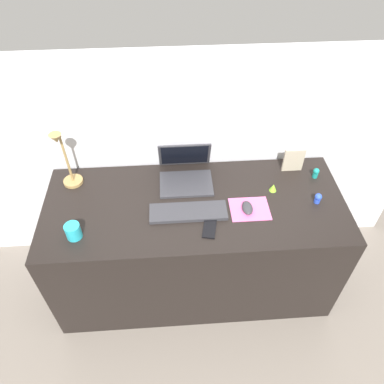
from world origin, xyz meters
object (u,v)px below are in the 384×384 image
object	(u,v)px
keyboard	(188,212)
desk_lamp	(65,161)
mouse	(247,208)
toy_figurine_blue	(318,198)
picture_frame	(293,160)
cell_phone	(210,228)
laptop	(185,171)
toy_figurine_teal	(316,173)
coffee_mug	(73,231)
toy_figurine_lime	(273,187)

from	to	relation	value
keyboard	desk_lamp	xyz separation A→B (m)	(-0.65, 0.26, 0.17)
mouse	toy_figurine_blue	world-z (taller)	toy_figurine_blue
mouse	picture_frame	bearing A→B (deg)	43.75
desk_lamp	picture_frame	size ratio (longest dim) A/B	2.51
desk_lamp	cell_phone	bearing A→B (deg)	-26.69
toy_figurine_blue	laptop	bearing A→B (deg)	160.54
keyboard	cell_phone	world-z (taller)	keyboard
mouse	cell_phone	world-z (taller)	mouse
laptop	mouse	distance (m)	0.42
toy_figurine_teal	keyboard	bearing A→B (deg)	-162.93
picture_frame	toy_figurine_blue	world-z (taller)	picture_frame
desk_lamp	toy_figurine_blue	xyz separation A→B (m)	(1.35, -0.23, -0.15)
picture_frame	toy_figurine_teal	distance (m)	0.15
laptop	toy_figurine_blue	world-z (taller)	laptop
cell_phone	coffee_mug	world-z (taller)	coffee_mug
mouse	coffee_mug	bearing A→B (deg)	-172.78
coffee_mug	toy_figurine_blue	xyz separation A→B (m)	(1.28, 0.15, -0.01)
keyboard	picture_frame	world-z (taller)	picture_frame
desk_lamp	toy_figurine_blue	world-z (taller)	desk_lamp
toy_figurine_lime	toy_figurine_blue	bearing A→B (deg)	-26.06
cell_phone	keyboard	bearing A→B (deg)	143.91
mouse	cell_phone	size ratio (longest dim) A/B	0.75
keyboard	toy_figurine_blue	world-z (taller)	toy_figurine_blue
laptop	keyboard	distance (m)	0.28
mouse	desk_lamp	bearing A→B (deg)	164.62
cell_phone	picture_frame	size ratio (longest dim) A/B	0.85
coffee_mug	toy_figurine_blue	distance (m)	1.29
picture_frame	toy_figurine_lime	xyz separation A→B (m)	(-0.15, -0.17, -0.05)
keyboard	picture_frame	distance (m)	0.71
coffee_mug	toy_figurine_blue	size ratio (longest dim) A/B	1.33
keyboard	toy_figurine_lime	xyz separation A→B (m)	(0.49, 0.14, 0.01)
picture_frame	toy_figurine_teal	xyz separation A→B (m)	(0.12, -0.07, -0.04)
picture_frame	toy_figurine_blue	distance (m)	0.28
laptop	coffee_mug	xyz separation A→B (m)	(-0.58, -0.40, -0.01)
toy_figurine_teal	mouse	bearing A→B (deg)	-152.02
laptop	toy_figurine_blue	size ratio (longest dim) A/B	4.91
mouse	desk_lamp	world-z (taller)	desk_lamp
toy_figurine_lime	cell_phone	bearing A→B (deg)	-146.63
mouse	toy_figurine_lime	size ratio (longest dim) A/B	2.09
laptop	toy_figurine_lime	bearing A→B (deg)	-16.27
keyboard	toy_figurine_teal	xyz separation A→B (m)	(0.76, 0.23, 0.02)
toy_figurine_lime	laptop	bearing A→B (deg)	163.73
desk_lamp	toy_figurine_lime	world-z (taller)	desk_lamp
laptop	keyboard	xyz separation A→B (m)	(-0.00, -0.28, -0.04)
mouse	keyboard	bearing A→B (deg)	179.56
toy_figurine_blue	mouse	bearing A→B (deg)	-174.98
keyboard	toy_figurine_lime	world-z (taller)	toy_figurine_lime
laptop	keyboard	bearing A→B (deg)	-90.24
mouse	cell_phone	distance (m)	0.24
keyboard	toy_figurine_teal	size ratio (longest dim) A/B	6.41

